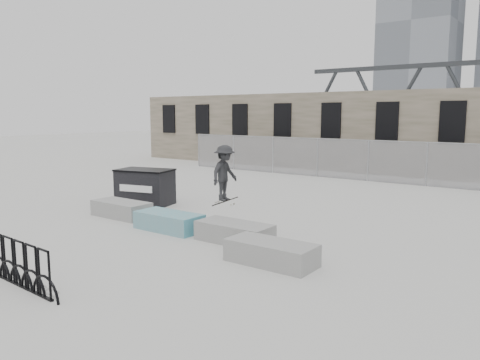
{
  "coord_description": "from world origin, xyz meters",
  "views": [
    {
      "loc": [
        8.43,
        -9.51,
        3.28
      ],
      "look_at": [
        0.17,
        1.71,
        1.3
      ],
      "focal_mm": 35.0,
      "sensor_mm": 36.0,
      "label": 1
    }
  ],
  "objects_px": {
    "dumpster": "(145,187)",
    "skateboarder": "(225,173)",
    "planter_center_right": "(234,232)",
    "planter_far_left": "(121,208)",
    "planter_center_left": "(169,221)",
    "bike_rack": "(14,263)",
    "planter_offset": "(271,252)"
  },
  "relations": [
    {
      "from": "dumpster",
      "to": "bike_rack",
      "type": "height_order",
      "value": "dumpster"
    },
    {
      "from": "planter_center_left",
      "to": "bike_rack",
      "type": "distance_m",
      "value": 4.87
    },
    {
      "from": "planter_center_left",
      "to": "skateboarder",
      "type": "xyz_separation_m",
      "value": [
        1.24,
        0.99,
        1.35
      ]
    },
    {
      "from": "planter_center_right",
      "to": "skateboarder",
      "type": "xyz_separation_m",
      "value": [
        -1.0,
        0.87,
        1.35
      ]
    },
    {
      "from": "planter_center_right",
      "to": "bike_rack",
      "type": "distance_m",
      "value": 5.19
    },
    {
      "from": "planter_far_left",
      "to": "planter_offset",
      "type": "height_order",
      "value": "same"
    },
    {
      "from": "planter_far_left",
      "to": "dumpster",
      "type": "xyz_separation_m",
      "value": [
        -0.94,
        1.87,
        0.38
      ]
    },
    {
      "from": "planter_center_left",
      "to": "bike_rack",
      "type": "height_order",
      "value": "bike_rack"
    },
    {
      "from": "planter_center_left",
      "to": "bike_rack",
      "type": "relative_size",
      "value": 0.64
    },
    {
      "from": "dumpster",
      "to": "skateboarder",
      "type": "relative_size",
      "value": 1.25
    },
    {
      "from": "planter_far_left",
      "to": "skateboarder",
      "type": "relative_size",
      "value": 1.14
    },
    {
      "from": "planter_center_left",
      "to": "planter_offset",
      "type": "xyz_separation_m",
      "value": [
        3.96,
        -0.82,
        0.0
      ]
    },
    {
      "from": "planter_far_left",
      "to": "planter_center_left",
      "type": "height_order",
      "value": "same"
    },
    {
      "from": "planter_far_left",
      "to": "planter_center_left",
      "type": "relative_size",
      "value": 1.0
    },
    {
      "from": "planter_offset",
      "to": "bike_rack",
      "type": "height_order",
      "value": "bike_rack"
    },
    {
      "from": "planter_center_right",
      "to": "planter_offset",
      "type": "xyz_separation_m",
      "value": [
        1.72,
        -0.94,
        0.0
      ]
    },
    {
      "from": "bike_rack",
      "to": "dumpster",
      "type": "bearing_deg",
      "value": 120.01
    },
    {
      "from": "dumpster",
      "to": "skateboarder",
      "type": "distance_m",
      "value": 4.91
    },
    {
      "from": "planter_far_left",
      "to": "planter_center_left",
      "type": "bearing_deg",
      "value": -7.93
    },
    {
      "from": "dumpster",
      "to": "bike_rack",
      "type": "distance_m",
      "value": 8.13
    },
    {
      "from": "planter_far_left",
      "to": "planter_offset",
      "type": "bearing_deg",
      "value": -10.26
    },
    {
      "from": "dumpster",
      "to": "skateboarder",
      "type": "height_order",
      "value": "skateboarder"
    },
    {
      "from": "dumpster",
      "to": "planter_center_left",
      "type": "bearing_deg",
      "value": -47.52
    },
    {
      "from": "planter_center_right",
      "to": "dumpster",
      "type": "bearing_deg",
      "value": 159.65
    },
    {
      "from": "planter_offset",
      "to": "skateboarder",
      "type": "relative_size",
      "value": 1.14
    },
    {
      "from": "planter_center_right",
      "to": "planter_offset",
      "type": "distance_m",
      "value": 1.96
    },
    {
      "from": "planter_center_left",
      "to": "planter_offset",
      "type": "bearing_deg",
      "value": -11.71
    },
    {
      "from": "dumpster",
      "to": "skateboarder",
      "type": "bearing_deg",
      "value": -29.34
    },
    {
      "from": "skateboarder",
      "to": "dumpster",
      "type": "bearing_deg",
      "value": 73.25
    },
    {
      "from": "planter_far_left",
      "to": "bike_rack",
      "type": "xyz_separation_m",
      "value": [
        3.13,
        -5.17,
        0.17
      ]
    },
    {
      "from": "planter_center_left",
      "to": "dumpster",
      "type": "bearing_deg",
      "value": 147.02
    },
    {
      "from": "planter_center_right",
      "to": "skateboarder",
      "type": "height_order",
      "value": "skateboarder"
    }
  ]
}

